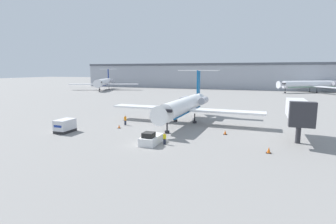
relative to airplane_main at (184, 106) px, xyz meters
name	(u,v)px	position (x,y,z in m)	size (l,w,h in m)	color
ground_plane	(148,145)	(-0.37, -16.54, -3.44)	(600.00, 600.00, 0.00)	gray
terminal_building	(234,76)	(-0.37, 103.46, 3.63)	(180.00, 16.80, 14.09)	#9EA3AD
airplane_main	(184,106)	(0.00, 0.00, 0.00)	(30.29, 24.41, 10.30)	white
pushback_tug	(151,139)	(-0.27, -15.72, -2.76)	(2.15, 4.38, 1.83)	silver
luggage_cart	(65,126)	(-16.59, -14.13, -2.36)	(2.15, 3.34, 2.17)	#232326
worker_near_tug	(165,138)	(1.60, -15.35, -2.59)	(0.40, 0.24, 1.65)	#232838
worker_by_wing	(125,120)	(-9.87, -5.67, -2.45)	(0.40, 0.26, 1.86)	#232838
traffic_cone_left	(119,126)	(-9.62, -8.43, -3.13)	(0.55, 0.55, 0.65)	black
traffic_cone_right	(225,132)	(8.87, -6.82, -3.09)	(0.57, 0.57, 0.74)	black
traffic_cone_mid	(269,150)	(15.27, -14.73, -3.07)	(0.63, 0.63, 0.77)	black
airplane_parked_far_left	(104,83)	(-63.43, 69.32, 0.44)	(34.49, 28.27, 10.92)	white
airplane_parked_far_right	(312,84)	(36.14, 87.87, 0.33)	(32.02, 34.84, 10.60)	silver
jet_bridge	(298,111)	(19.25, -6.78, 1.00)	(3.20, 9.95, 6.19)	#2D2D33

